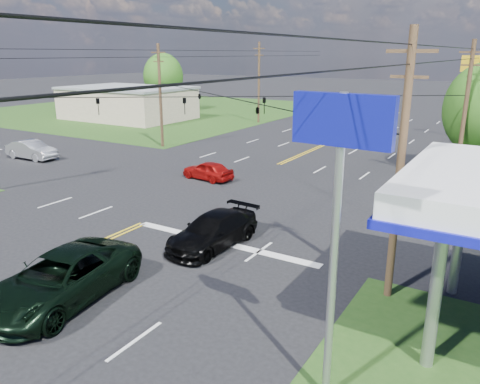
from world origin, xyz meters
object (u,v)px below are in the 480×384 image
Objects in this scene: pole_ne at (465,112)px; pole_left_far at (259,82)px; retail_nw at (128,104)px; sedan_silver at (32,150)px; tree_far_l at (163,76)px; polesign_se at (339,168)px; pole_se at (400,167)px; suv_black at (213,231)px; pickup_dkgreen at (61,278)px; pole_nw at (160,95)px.

pole_left_far reaches higher than pole_ne.
sedan_silver is at bearing -64.17° from retail_nw.
tree_far_l is 35.79m from sedan_silver.
pole_left_far is 2.08× the size of sedan_silver.
pole_ne is 24.32m from polesign_se.
pole_se is at bearing -90.00° from pole_ne.
suv_black is (17.84, -36.50, -4.41)m from pole_left_far.
pole_ne is 1.81× the size of suv_black.
pole_se and pole_ne have the same top height.
pickup_dkgreen is at bearing -53.59° from tree_far_l.
pole_nw is 1.81× the size of suv_black.
retail_nw is 2.51× the size of pickup_dkgreen.
pole_left_far reaches higher than retail_nw.
pole_ne is at bearing 90.00° from pole_se.
polesign_se is at bearing -35.71° from suv_black.
polesign_se reaches higher than retail_nw.
pole_se is at bearing 0.52° from suv_black.
pole_nw is at bearing -90.00° from pole_left_far.
tree_far_l is at bearing 101.31° from retail_nw.
tree_far_l is at bearing 133.58° from polesign_se.
pole_ne is at bearing 69.03° from suv_black.
pole_left_far reaches higher than pole_se.
pole_nw is (-26.00, 18.00, 0.00)m from pole_se.
pole_se is 6.41m from polesign_se.
pole_nw reaches higher than polesign_se.
pickup_dkgreen is at bearing -126.26° from sedan_silver.
pole_ne is at bearing 0.00° from pole_nw.
pole_ne is at bearing -27.07° from tree_far_l.
pole_se reaches higher than sedan_silver.
pole_se is 1.21× the size of polesign_se.
pickup_dkgreen is at bearing -147.18° from pole_se.
sedan_silver is at bearing -162.58° from pole_ne.
pole_ne is (43.00, -13.00, 2.92)m from retail_nw.
suv_black is 0.67× the size of polesign_se.
tree_far_l is (-45.00, 41.00, 0.28)m from pole_se.
pole_se is 1.81× the size of suv_black.
pole_se and pole_nw have the same top height.
polesign_se is (10.00, 0.17, 5.29)m from pickup_dkgreen.
pole_ne reaches higher than retail_nw.
suv_black is at bearing -47.71° from tree_far_l.
pole_nw is at bearing 136.96° from polesign_se.
retail_nw is 1.68× the size of pole_nw.
pole_nw reaches higher than retail_nw.
retail_nw is at bearing -78.69° from tree_far_l.
pole_nw is at bearing 145.30° from pole_se.
pickup_dkgreen reaches higher than suv_black.
tree_far_l is 1.66× the size of suv_black.
pole_left_far is at bearing 120.99° from polesign_se.
polesign_se is at bearing -43.04° from pole_nw.
polesign_se is (31.87, -14.28, 5.38)m from sedan_silver.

